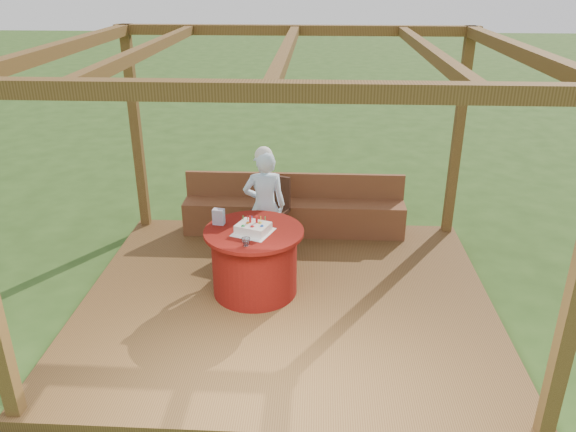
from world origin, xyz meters
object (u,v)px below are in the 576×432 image
object	(u,v)px
chair	(270,207)
elderly_woman	(265,205)
bench	(294,214)
gift_bag	(219,217)
drinking_glass	(246,242)
table	(255,261)
birthday_cake	(253,228)

from	to	relation	value
chair	elderly_woman	xyz separation A→B (m)	(-0.02, -0.47, 0.22)
bench	chair	size ratio (longest dim) A/B	3.32
elderly_woman	gift_bag	xyz separation A→B (m)	(-0.45, -0.65, 0.12)
chair	drinking_glass	world-z (taller)	chair
chair	table	bearing A→B (deg)	-93.12
chair	birthday_cake	bearing A→B (deg)	-92.87
birthday_cake	gift_bag	distance (m)	0.45
table	chair	distance (m)	1.26
gift_bag	drinking_glass	world-z (taller)	gift_bag
bench	chair	distance (m)	0.52
table	chair	xyz separation A→B (m)	(0.07, 1.25, 0.12)
table	elderly_woman	size ratio (longest dim) A/B	0.74
drinking_glass	birthday_cake	bearing A→B (deg)	82.84
table	gift_bag	xyz separation A→B (m)	(-0.40, 0.13, 0.46)
chair	elderly_woman	bearing A→B (deg)	-92.88
bench	drinking_glass	distance (m)	2.08
elderly_woman	drinking_glass	size ratio (longest dim) A/B	16.25
drinking_glass	bench	bearing A→B (deg)	78.48
drinking_glass	elderly_woman	bearing A→B (deg)	85.96
table	chair	size ratio (longest dim) A/B	1.20
table	drinking_glass	world-z (taller)	drinking_glass
chair	gift_bag	xyz separation A→B (m)	(-0.47, -1.12, 0.34)
elderly_woman	gift_bag	size ratio (longest dim) A/B	8.23
bench	elderly_woman	bearing A→B (deg)	-111.52
bench	birthday_cake	distance (m)	1.78
gift_bag	table	bearing A→B (deg)	-8.98
gift_bag	chair	bearing A→B (deg)	76.78
table	chair	bearing A→B (deg)	86.88
chair	elderly_woman	size ratio (longest dim) A/B	0.62
elderly_woman	birthday_cake	xyz separation A→B (m)	(-0.04, -0.85, 0.08)
bench	birthday_cake	size ratio (longest dim) A/B	6.18
birthday_cake	drinking_glass	world-z (taller)	birthday_cake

